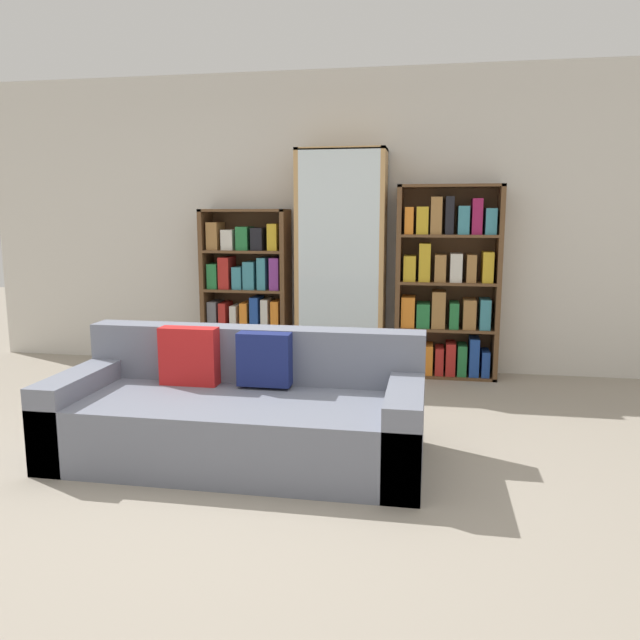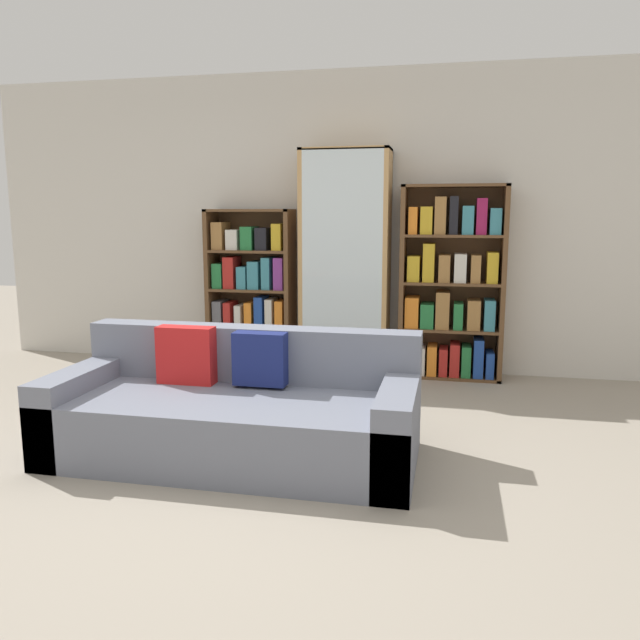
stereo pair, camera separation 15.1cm
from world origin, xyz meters
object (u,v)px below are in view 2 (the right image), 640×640
object	(u,v)px
bookshelf_right	(451,288)
wine_bottle	(359,402)
display_cabinet	(345,264)
couch	(236,413)
bookshelf_left	(251,292)

from	to	relation	value
bookshelf_right	wine_bottle	xyz separation A→B (m)	(-0.58, -1.46, -0.63)
bookshelf_right	wine_bottle	world-z (taller)	bookshelf_right
bookshelf_right	display_cabinet	bearing A→B (deg)	-179.04
couch	display_cabinet	size ratio (longest dim) A/B	1.07
bookshelf_right	wine_bottle	distance (m)	1.69
couch	bookshelf_left	xyz separation A→B (m)	(-0.60, 2.13, 0.45)
bookshelf_right	wine_bottle	bearing A→B (deg)	-111.66
display_cabinet	bookshelf_right	distance (m)	0.95
bookshelf_left	bookshelf_right	size ratio (longest dim) A/B	0.88
bookshelf_left	display_cabinet	size ratio (longest dim) A/B	0.74
display_cabinet	bookshelf_right	bearing A→B (deg)	0.96
couch	bookshelf_left	bearing A→B (deg)	105.67
bookshelf_left	bookshelf_right	bearing A→B (deg)	-0.00
wine_bottle	bookshelf_right	bearing A→B (deg)	68.34
bookshelf_left	wine_bottle	world-z (taller)	bookshelf_left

